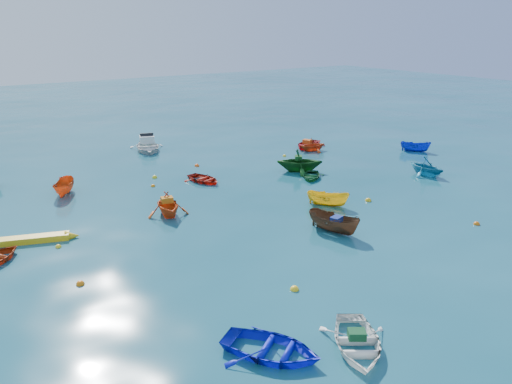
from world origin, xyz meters
TOP-DOWN VIEW (x-y plane):
  - ground at (0.00, 0.00)m, footprint 160.00×160.00m
  - dinghy_blue_sw at (-8.48, -8.35)m, footprint 3.90×4.18m
  - dinghy_white_near at (-5.87, -9.70)m, footprint 3.79×4.03m
  - sampan_brown_mid at (0.36, -1.78)m, footprint 1.92×3.28m
  - dinghy_orange_w at (-5.84, 5.48)m, footprint 2.93×3.22m
  - sampan_yellow_mid at (2.84, 1.44)m, footprint 2.34×2.67m
  - dinghy_green_e at (5.68, 6.35)m, footprint 3.09×3.07m
  - dinghy_cyan_se at (13.13, 2.24)m, footprint 2.48×2.86m
  - sampan_orange_n at (-9.80, 12.62)m, footprint 2.23×2.97m
  - dinghy_green_n at (6.08, 8.15)m, footprint 4.41×4.31m
  - dinghy_red_ne at (11.56, 13.76)m, footprint 4.10×3.62m
  - sampan_blue_far at (18.29, 7.37)m, footprint 2.30×2.59m
  - dinghy_red_far at (-1.08, 9.90)m, footprint 2.57×3.18m
  - dinghy_orange_far at (11.04, 12.47)m, footprint 2.71×2.45m
  - kayak_yellow at (-13.11, 5.79)m, footprint 4.16×1.95m
  - motorboat_white at (-0.78, 20.62)m, footprint 4.07×4.84m
  - tarp_green_a at (-5.81, -9.61)m, footprint 0.75×0.71m
  - tarp_blue_a at (0.40, -1.92)m, footprint 0.70×0.60m
  - tarp_orange_a at (-5.83, 5.52)m, footprint 0.75×0.63m
  - tarp_green_b at (6.00, 8.21)m, footprint 0.80×0.83m
  - tarp_orange_b at (11.46, 13.72)m, footprint 0.80×0.89m
  - buoy_or_a at (-12.39, 0.03)m, footprint 0.36×0.36m
  - buoy_ye_a at (-5.16, -5.42)m, footprint 0.37×0.37m
  - buoy_or_b at (7.56, -5.47)m, footprint 0.34×0.34m
  - buoy_ye_b at (-12.22, 4.42)m, footprint 0.29×0.29m
  - buoy_or_c at (-4.45, 10.91)m, footprint 0.30×0.30m
  - buoy_ye_c at (5.47, 0.60)m, footprint 0.39×0.39m
  - buoy_or_d at (10.82, 12.47)m, footprint 0.37×0.37m
  - buoy_ye_d at (-3.56, 12.69)m, footprint 0.37×0.37m
  - buoy_or_e at (0.41, 13.75)m, footprint 0.37×0.37m
  - buoy_ye_e at (7.88, 12.37)m, footprint 0.30×0.30m

SIDE VIEW (x-z plane):
  - ground at x=0.00m, z-range 0.00..0.00m
  - dinghy_blue_sw at x=-8.48m, z-range -0.35..0.35m
  - dinghy_white_near at x=-5.87m, z-range -0.34..0.34m
  - sampan_brown_mid at x=0.36m, z-range -0.60..0.60m
  - dinghy_orange_w at x=-5.84m, z-range -0.73..0.73m
  - sampan_yellow_mid at x=2.84m, z-range -0.50..0.50m
  - dinghy_green_e at x=5.68m, z-range -0.26..0.26m
  - dinghy_cyan_se at x=13.13m, z-range -0.74..0.74m
  - sampan_orange_n at x=-9.80m, z-range -0.54..0.54m
  - dinghy_green_n at x=6.08m, z-range -0.88..0.88m
  - dinghy_red_ne at x=11.56m, z-range -0.35..0.35m
  - sampan_blue_far at x=18.29m, z-range -0.49..0.49m
  - dinghy_red_far at x=-1.08m, z-range -0.29..0.29m
  - dinghy_orange_far at x=11.04m, z-range -0.63..0.63m
  - kayak_yellow at x=-13.11m, z-range -0.21..0.21m
  - motorboat_white at x=-0.78m, z-range -0.73..0.73m
  - buoy_or_a at x=-12.39m, z-range -0.18..0.18m
  - buoy_ye_a at x=-5.16m, z-range -0.18..0.18m
  - buoy_or_b at x=7.56m, z-range -0.17..0.17m
  - buoy_ye_b at x=-12.22m, z-range -0.15..0.15m
  - buoy_or_c at x=-4.45m, z-range -0.15..0.15m
  - buoy_ye_c at x=5.47m, z-range -0.19..0.19m
  - buoy_or_d at x=10.82m, z-range -0.19..0.19m
  - buoy_ye_d at x=-3.56m, z-range -0.18..0.18m
  - buoy_or_e at x=0.41m, z-range -0.19..0.19m
  - buoy_ye_e at x=7.88m, z-range -0.15..0.15m
  - tarp_green_a at x=-5.81m, z-range 0.34..0.63m
  - tarp_orange_b at x=11.46m, z-range 0.35..0.71m
  - tarp_blue_a at x=0.40m, z-range 0.60..0.89m
  - tarp_orange_a at x=-5.83m, z-range 0.73..1.05m
  - tarp_green_b at x=6.00m, z-range 0.88..1.21m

